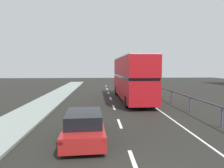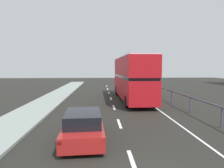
% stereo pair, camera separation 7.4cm
% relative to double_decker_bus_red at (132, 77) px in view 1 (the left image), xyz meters
% --- Properties ---
extents(lane_paint_markings, '(3.63, 46.00, 0.01)m').
position_rel_double_decker_bus_red_xyz_m(lane_paint_markings, '(0.11, -6.01, -2.37)').
color(lane_paint_markings, silver).
rests_on(lane_paint_markings, ground).
extents(bridge_side_railing, '(0.10, 42.00, 1.20)m').
position_rel_double_decker_bus_red_xyz_m(bridge_side_railing, '(3.45, -5.95, -1.41)').
color(bridge_side_railing, '#48435B').
rests_on(bridge_side_railing, ground).
extents(double_decker_bus_red, '(2.76, 11.25, 4.45)m').
position_rel_double_decker_bus_red_xyz_m(double_decker_bus_red, '(0.00, 0.00, 0.00)').
color(double_decker_bus_red, '#B4131A').
rests_on(double_decker_bus_red, ground).
extents(hatchback_car_near, '(1.98, 4.22, 1.35)m').
position_rel_double_decker_bus_red_xyz_m(hatchback_car_near, '(-4.04, -11.12, -1.73)').
color(hatchback_car_near, maroon).
rests_on(hatchback_car_near, ground).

